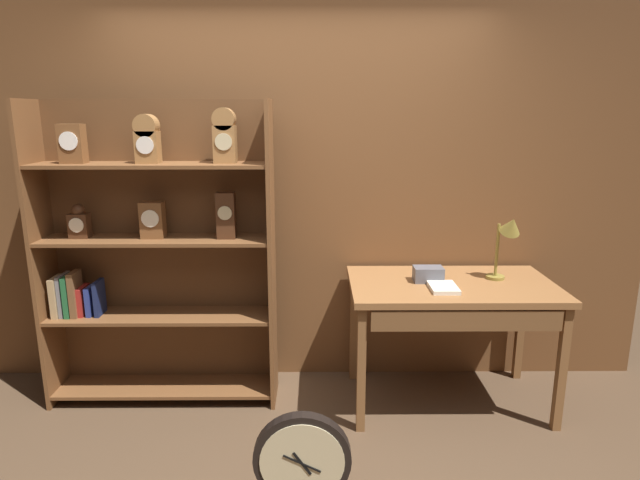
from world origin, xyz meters
The scene contains 7 objects.
back_wood_panel centered at (0.00, 1.38, 1.30)m, with size 4.80×0.05×2.60m, color brown.
bookshelf centered at (-0.90, 1.04, 0.99)m, with size 1.45×0.32×1.93m.
workbench centered at (0.96, 0.91, 0.73)m, with size 1.27×0.75×0.82m.
desk_lamp centered at (1.30, 0.98, 1.11)m, with size 0.19×0.19×0.43m.
toolbox_small centered at (0.82, 0.97, 0.86)m, with size 0.18×0.12×0.09m, color #595960.
open_repair_manual centered at (0.88, 0.81, 0.83)m, with size 0.16×0.22×0.03m, color silver.
round_clock_large centered at (0.05, -0.03, 0.26)m, with size 0.46×0.11×0.50m.
Camera 1 is at (0.12, -2.23, 1.85)m, focal length 29.99 mm.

